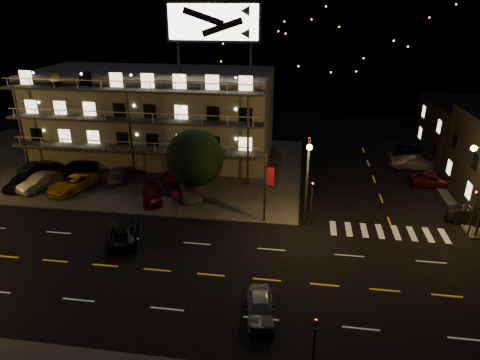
# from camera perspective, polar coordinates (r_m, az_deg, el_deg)

# --- Properties ---
(ground) EXTENTS (140.00, 140.00, 0.00)m
(ground) POSITION_cam_1_polar(r_m,az_deg,el_deg) (31.76, -7.50, -12.12)
(ground) COLOR black
(ground) RESTS_ON ground
(curb_nw) EXTENTS (44.00, 24.00, 0.15)m
(curb_nw) POSITION_cam_1_polar(r_m,az_deg,el_deg) (53.07, -16.39, 2.02)
(curb_nw) COLOR #373735
(curb_nw) RESTS_ON ground
(motel) EXTENTS (28.00, 13.80, 18.10)m
(motel) POSITION_cam_1_polar(r_m,az_deg,el_deg) (53.46, -11.33, 8.59)
(motel) COLOR gray
(motel) RESTS_ON ground
(hill_backdrop) EXTENTS (120.00, 25.00, 24.00)m
(hill_backdrop) POSITION_cam_1_polar(r_m,az_deg,el_deg) (94.92, 0.11, 18.88)
(hill_backdrop) COLOR black
(hill_backdrop) RESTS_ON ground
(streetlight_nc) EXTENTS (0.44, 1.92, 8.00)m
(streetlight_nc) POSITION_cam_1_polar(r_m,az_deg,el_deg) (35.38, 8.98, 0.75)
(streetlight_nc) COLOR #2D2D30
(streetlight_nc) RESTS_ON ground
(signal_nw) EXTENTS (0.20, 0.27, 4.60)m
(signal_nw) POSITION_cam_1_polar(r_m,az_deg,el_deg) (36.86, 9.53, -2.42)
(signal_nw) COLOR #2D2D30
(signal_nw) RESTS_ON ground
(signal_sw) EXTENTS (0.20, 0.27, 4.60)m
(signal_sw) POSITION_cam_1_polar(r_m,az_deg,el_deg) (22.62, 9.82, -20.91)
(signal_sw) COLOR #2D2D30
(signal_sw) RESTS_ON ground
(signal_ne) EXTENTS (0.27, 0.20, 4.60)m
(signal_ne) POSITION_cam_1_polar(r_m,az_deg,el_deg) (39.48, 28.74, -3.33)
(signal_ne) COLOR #2D2D30
(signal_ne) RESTS_ON ground
(banner_north) EXTENTS (0.83, 0.16, 6.40)m
(banner_north) POSITION_cam_1_polar(r_m,az_deg,el_deg) (36.49, 3.47, -0.90)
(banner_north) COLOR #2D2D30
(banner_north) RESTS_ON ground
(stop_sign) EXTENTS (0.91, 0.11, 2.61)m
(stop_sign) POSITION_cam_1_polar(r_m,az_deg,el_deg) (38.80, -8.55, -2.41)
(stop_sign) COLOR #2D2D30
(stop_sign) RESTS_ON ground
(tree) EXTENTS (5.63, 5.42, 7.08)m
(tree) POSITION_cam_1_polar(r_m,az_deg,el_deg) (40.25, -6.09, 2.75)
(tree) COLOR black
(tree) RESTS_ON curb_nw
(lot_car_0) EXTENTS (1.86, 4.08, 1.36)m
(lot_car_0) POSITION_cam_1_polar(r_m,az_deg,el_deg) (49.59, -27.36, -0.22)
(lot_car_0) COLOR black
(lot_car_0) RESTS_ON curb_nw
(lot_car_1) EXTENTS (3.06, 4.88, 1.52)m
(lot_car_1) POSITION_cam_1_polar(r_m,az_deg,el_deg) (48.45, -25.17, -0.22)
(lot_car_1) COLOR gray
(lot_car_1) RESTS_ON curb_nw
(lot_car_2) EXTENTS (4.52, 6.06, 1.53)m
(lot_car_2) POSITION_cam_1_polar(r_m,az_deg,el_deg) (46.63, -21.29, -0.43)
(lot_car_2) COLOR gold
(lot_car_2) RESTS_ON curb_nw
(lot_car_3) EXTENTS (3.43, 4.90, 1.32)m
(lot_car_3) POSITION_cam_1_polar(r_m,az_deg,el_deg) (42.22, -11.69, -1.84)
(lot_car_3) COLOR #53110B
(lot_car_3) RESTS_ON curb_nw
(lot_car_4) EXTENTS (3.34, 4.77, 1.51)m
(lot_car_4) POSITION_cam_1_polar(r_m,az_deg,el_deg) (42.20, -6.70, -1.37)
(lot_car_4) COLOR gray
(lot_car_4) RESTS_ON curb_nw
(lot_car_5) EXTENTS (3.21, 4.70, 1.47)m
(lot_car_5) POSITION_cam_1_polar(r_m,az_deg,el_deg) (52.57, -25.25, 1.46)
(lot_car_5) COLOR black
(lot_car_5) RESTS_ON curb_nw
(lot_car_6) EXTENTS (3.57, 5.84, 1.51)m
(lot_car_6) POSITION_cam_1_polar(r_m,az_deg,el_deg) (50.98, -20.66, 1.60)
(lot_car_6) COLOR black
(lot_car_6) RESTS_ON curb_nw
(lot_car_7) EXTENTS (2.92, 4.78, 1.29)m
(lot_car_7) POSITION_cam_1_polar(r_m,az_deg,el_deg) (48.19, -15.94, 0.88)
(lot_car_7) COLOR gray
(lot_car_7) RESTS_ON curb_nw
(lot_car_8) EXTENTS (2.66, 3.94, 1.25)m
(lot_car_8) POSITION_cam_1_polar(r_m,az_deg,el_deg) (46.79, -8.74, 0.83)
(lot_car_8) COLOR black
(lot_car_8) RESTS_ON curb_nw
(lot_car_9) EXTENTS (2.91, 4.74, 1.48)m
(lot_car_9) POSITION_cam_1_polar(r_m,az_deg,el_deg) (45.89, -7.94, 0.58)
(lot_car_9) COLOR #53110B
(lot_car_9) RESTS_ON curb_nw
(side_car_0) EXTENTS (4.89, 2.96, 1.52)m
(side_car_0) POSITION_cam_1_polar(r_m,az_deg,el_deg) (42.52, 28.93, -4.29)
(side_car_0) COLOR black
(side_car_0) RESTS_ON ground
(side_car_1) EXTENTS (4.68, 2.22, 1.29)m
(side_car_1) POSITION_cam_1_polar(r_m,az_deg,el_deg) (49.42, 24.37, 0.03)
(side_car_1) COLOR #53110B
(side_car_1) RESTS_ON ground
(side_car_2) EXTENTS (5.20, 2.27, 1.49)m
(side_car_2) POSITION_cam_1_polar(r_m,az_deg,el_deg) (53.62, 21.97, 2.24)
(side_car_2) COLOR gray
(side_car_2) RESTS_ON ground
(side_car_3) EXTENTS (3.76, 1.65, 1.26)m
(side_car_3) POSITION_cam_1_polar(r_m,az_deg,el_deg) (59.07, 21.92, 3.95)
(side_car_3) COLOR black
(side_car_3) RESTS_ON ground
(road_car_east) EXTENTS (2.12, 4.17, 1.36)m
(road_car_east) POSITION_cam_1_polar(r_m,az_deg,el_deg) (27.45, 2.71, -16.55)
(road_car_east) COLOR gray
(road_car_east) RESTS_ON ground
(road_car_west) EXTENTS (3.77, 5.50, 1.40)m
(road_car_west) POSITION_cam_1_polar(r_m,az_deg,el_deg) (36.17, -15.33, -6.81)
(road_car_west) COLOR black
(road_car_west) RESTS_ON ground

